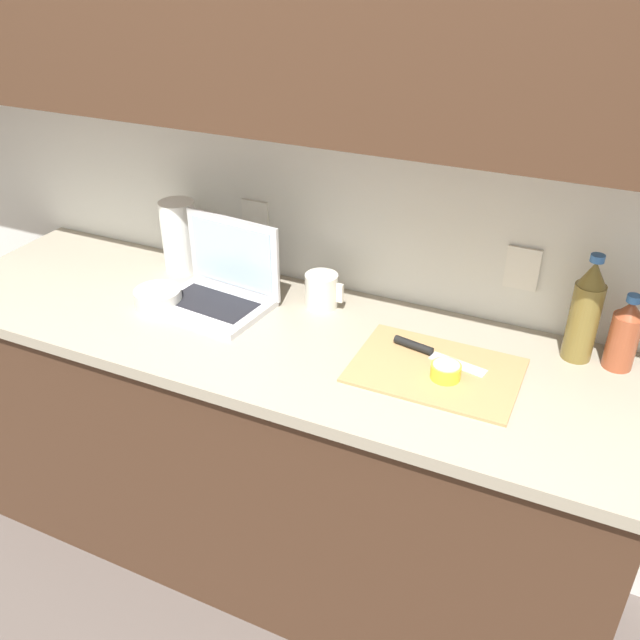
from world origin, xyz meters
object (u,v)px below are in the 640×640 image
cutting_board (435,371)px  measuring_cup (322,291)px  knife (424,349)px  bottle_oil_tall (624,335)px  bowl_white (158,298)px  laptop (221,285)px  paper_towel_roll (180,236)px  bottle_green_soda (585,312)px  lemon_half_cut (446,371)px

cutting_board → measuring_cup: size_ratio=3.56×
knife → bottle_oil_tall: (0.46, 0.16, 0.08)m
bowl_white → cutting_board: bearing=0.8°
laptop → knife: (0.63, -0.02, -0.04)m
paper_towel_roll → bowl_white: bearing=-71.9°
bowl_white → paper_towel_roll: (-0.08, 0.23, 0.09)m
cutting_board → knife: 0.08m
bottle_green_soda → paper_towel_roll: bearing=-179.9°
cutting_board → measuring_cup: measuring_cup is taller
lemon_half_cut → measuring_cup: size_ratio=0.64×
lemon_half_cut → measuring_cup: bearing=154.0°
measuring_cup → bowl_white: 0.48m
laptop → knife: bearing=4.3°
lemon_half_cut → laptop: bearing=171.7°
lemon_half_cut → bottle_oil_tall: bottle_oil_tall is taller
bowl_white → bottle_oil_tall: bearing=10.6°
knife → lemon_half_cut: 0.12m
bowl_white → bottle_green_soda: bearing=11.5°
laptop → measuring_cup: (0.28, 0.11, -0.01)m
lemon_half_cut → paper_towel_roll: bearing=165.6°
bottle_green_soda → knife: bearing=-156.2°
measuring_cup → cutting_board: bearing=-25.1°
paper_towel_roll → laptop: bearing=-30.5°
measuring_cup → paper_towel_roll: 0.52m
lemon_half_cut → bottle_oil_tall: (0.38, 0.25, 0.07)m
cutting_board → bowl_white: bowl_white is taller
lemon_half_cut → bowl_white: bowl_white is taller
cutting_board → lemon_half_cut: bearing=-36.2°
cutting_board → paper_towel_roll: size_ratio=1.80×
paper_towel_roll → lemon_half_cut: bearing=-14.4°
bottle_green_soda → paper_towel_roll: (-1.23, -0.00, -0.02)m
laptop → bottle_oil_tall: 1.11m
laptop → cutting_board: size_ratio=0.81×
cutting_board → knife: (-0.05, 0.06, 0.01)m
bottle_oil_tall → lemon_half_cut: bearing=-147.0°
bowl_white → laptop: bearing=29.8°
lemon_half_cut → paper_towel_roll: size_ratio=0.33×
cutting_board → bottle_green_soda: (0.31, 0.22, 0.13)m
cutting_board → bottle_oil_tall: bearing=28.5°
cutting_board → bowl_white: (-0.85, -0.01, 0.02)m
cutting_board → paper_towel_roll: bearing=166.5°
measuring_cup → bottle_green_soda: bearing=2.8°
cutting_board → bottle_green_soda: bottle_green_soda is taller
bottle_oil_tall → measuring_cup: 0.82m
knife → bottle_oil_tall: 0.50m
measuring_cup → paper_towel_roll: bearing=176.5°
lemon_half_cut → paper_towel_roll: (-0.95, 0.24, 0.09)m
laptop → bottle_oil_tall: size_ratio=1.65×
laptop → lemon_half_cut: bearing=-2.4°
measuring_cup → bowl_white: size_ratio=0.84×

